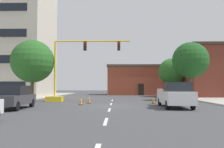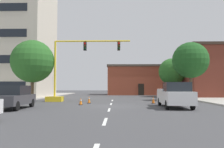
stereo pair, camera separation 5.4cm
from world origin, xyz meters
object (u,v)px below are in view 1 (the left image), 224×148
(tree_right_far, at_px, (172,72))
(tree_left_near, at_px, (33,61))
(traffic_cone_roadside_a, at_px, (89,100))
(traffic_cone_roadside_c, at_px, (81,101))
(sedan_dark_gray_near_left, at_px, (14,97))
(tree_right_mid, at_px, (190,60))
(traffic_cone_roadside_b, at_px, (153,100))
(traffic_signal_gantry, at_px, (66,81))
(pickup_truck_white, at_px, (175,95))

(tree_right_far, distance_m, tree_left_near, 22.04)
(traffic_cone_roadside_a, bearing_deg, traffic_cone_roadside_c, -104.62)
(sedan_dark_gray_near_left, bearing_deg, tree_right_mid, 32.59)
(tree_left_near, height_order, traffic_cone_roadside_b, tree_left_near)
(tree_left_near, xyz_separation_m, traffic_cone_roadside_b, (13.01, -2.65, -4.12))
(tree_right_mid, relative_size, traffic_cone_roadside_c, 10.49)
(traffic_signal_gantry, height_order, tree_right_far, traffic_signal_gantry)
(tree_right_mid, xyz_separation_m, sedan_dark_gray_near_left, (-16.47, -10.53, -3.91))
(tree_right_far, relative_size, tree_left_near, 0.91)
(tree_right_mid, bearing_deg, traffic_cone_roadside_c, -150.96)
(sedan_dark_gray_near_left, bearing_deg, tree_left_near, 101.79)
(tree_left_near, distance_m, sedan_dark_gray_near_left, 9.31)
(sedan_dark_gray_near_left, xyz_separation_m, traffic_cone_roadside_b, (11.26, 5.76, -0.53))
(traffic_cone_roadside_b, distance_m, traffic_cone_roadside_c, 7.12)
(pickup_truck_white, relative_size, sedan_dark_gray_near_left, 1.20)
(sedan_dark_gray_near_left, xyz_separation_m, traffic_cone_roadside_c, (4.40, 3.83, -0.56))
(traffic_signal_gantry, relative_size, tree_left_near, 1.36)
(tree_right_far, xyz_separation_m, traffic_cone_roadside_b, (-5.39, -14.77, -3.70))
(tree_left_near, height_order, sedan_dark_gray_near_left, tree_left_near)
(tree_left_near, height_order, traffic_cone_roadside_a, tree_left_near)
(tree_right_mid, xyz_separation_m, pickup_truck_white, (-4.20, -9.11, -3.82))
(tree_right_far, xyz_separation_m, tree_left_near, (-18.40, -12.12, 0.41))
(tree_right_far, relative_size, traffic_cone_roadside_a, 8.25)
(tree_left_near, bearing_deg, traffic_cone_roadside_a, -21.37)
(traffic_cone_roadside_b, bearing_deg, traffic_signal_gantry, 163.79)
(traffic_signal_gantry, distance_m, pickup_truck_white, 12.56)
(tree_right_mid, xyz_separation_m, tree_right_far, (0.17, 10.00, -0.74))
(tree_right_mid, distance_m, traffic_cone_roadside_c, 14.51)
(sedan_dark_gray_near_left, xyz_separation_m, traffic_cone_roadside_a, (4.92, 5.80, -0.52))
(traffic_signal_gantry, bearing_deg, traffic_cone_roadside_b, -16.21)
(pickup_truck_white, xyz_separation_m, traffic_cone_roadside_a, (-7.36, 4.38, -0.60))
(traffic_cone_roadside_b, bearing_deg, sedan_dark_gray_near_left, -152.89)
(tree_right_mid, distance_m, tree_right_far, 10.03)
(tree_left_near, bearing_deg, pickup_truck_white, -26.49)
(tree_left_near, xyz_separation_m, sedan_dark_gray_near_left, (1.76, -8.41, -3.58))
(tree_right_far, bearing_deg, pickup_truck_white, -102.89)
(traffic_cone_roadside_c, bearing_deg, traffic_cone_roadside_a, 75.38)
(traffic_signal_gantry, distance_m, tree_right_mid, 14.89)
(traffic_cone_roadside_a, bearing_deg, traffic_signal_gantry, 138.03)
(traffic_cone_roadside_b, relative_size, traffic_cone_roadside_c, 1.09)
(pickup_truck_white, height_order, traffic_cone_roadside_b, pickup_truck_white)
(traffic_cone_roadside_a, height_order, traffic_cone_roadside_b, traffic_cone_roadside_a)
(traffic_cone_roadside_a, relative_size, traffic_cone_roadside_c, 1.14)
(tree_right_mid, bearing_deg, pickup_truck_white, -114.77)
(tree_left_near, distance_m, pickup_truck_white, 16.06)
(tree_right_far, height_order, traffic_cone_roadside_a, tree_right_far)
(tree_right_far, xyz_separation_m, sedan_dark_gray_near_left, (-16.64, -20.53, -3.17))
(tree_right_far, bearing_deg, sedan_dark_gray_near_left, -129.03)
(sedan_dark_gray_near_left, bearing_deg, tree_right_far, 50.97)
(traffic_signal_gantry, height_order, traffic_cone_roadside_c, traffic_signal_gantry)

